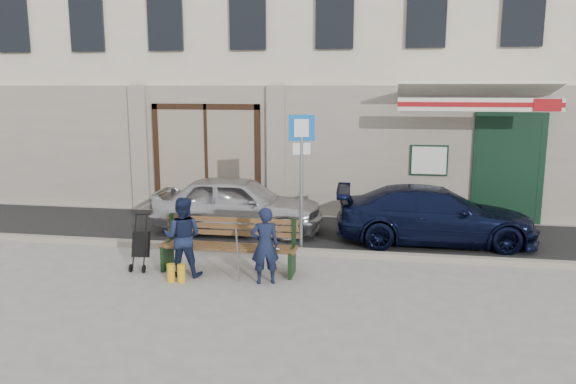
% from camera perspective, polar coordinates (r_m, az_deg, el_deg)
% --- Properties ---
extents(ground, '(80.00, 80.00, 0.00)m').
position_cam_1_polar(ground, '(9.38, 1.56, -9.13)').
color(ground, '#9E9991').
rests_on(ground, ground).
extents(asphalt_lane, '(60.00, 3.20, 0.01)m').
position_cam_1_polar(asphalt_lane, '(12.32, 3.65, -4.27)').
color(asphalt_lane, '#282828').
rests_on(asphalt_lane, ground).
extents(curb, '(60.00, 0.18, 0.12)m').
position_cam_1_polar(curb, '(10.77, 2.73, -6.16)').
color(curb, '#9E9384').
rests_on(curb, ground).
extents(building, '(20.00, 8.27, 10.00)m').
position_cam_1_polar(building, '(17.33, 5.89, 16.58)').
color(building, beige).
rests_on(building, ground).
extents(car_silver, '(3.74, 1.54, 1.27)m').
position_cam_1_polar(car_silver, '(12.37, -5.09, -1.23)').
color(car_silver, silver).
rests_on(car_silver, ground).
extents(car_navy, '(4.11, 1.85, 1.17)m').
position_cam_1_polar(car_navy, '(11.88, 14.71, -2.29)').
color(car_navy, black).
rests_on(car_navy, ground).
extents(parking_sign, '(0.49, 0.14, 2.66)m').
position_cam_1_polar(parking_sign, '(10.66, 1.38, 3.14)').
color(parking_sign, gray).
rests_on(parking_sign, ground).
extents(bench, '(2.40, 1.17, 0.98)m').
position_cam_1_polar(bench, '(9.83, -6.33, -5.45)').
color(bench, brown).
rests_on(bench, ground).
extents(man, '(0.54, 0.44, 1.27)m').
position_cam_1_polar(man, '(9.15, -2.36, -5.46)').
color(man, '#131A35').
rests_on(man, ground).
extents(woman, '(0.69, 0.55, 1.36)m').
position_cam_1_polar(woman, '(9.66, -10.65, -4.48)').
color(woman, '#161E3C').
rests_on(woman, ground).
extents(stroller, '(0.30, 0.41, 0.97)m').
position_cam_1_polar(stroller, '(10.22, -14.72, -5.27)').
color(stroller, black).
rests_on(stroller, ground).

